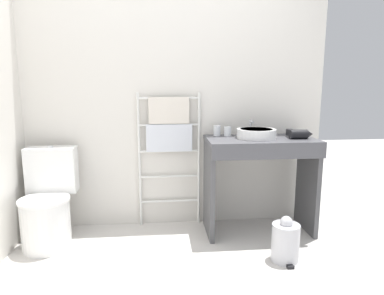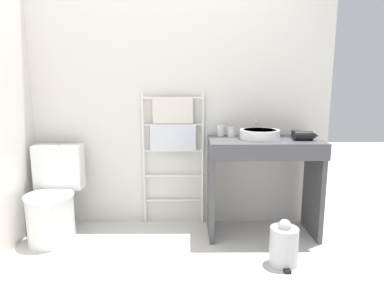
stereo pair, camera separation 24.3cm
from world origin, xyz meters
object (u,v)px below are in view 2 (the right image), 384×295
object	(u,v)px
cup_near_edge	(231,132)
trash_bin	(284,245)
toilet	(53,201)
towel_radiator	(173,134)
cup_near_wall	(221,131)
hair_dryer	(304,135)
sink_basin	(260,134)

from	to	relation	value
cup_near_edge	trash_bin	distance (m)	1.08
toilet	trash_bin	size ratio (longest dim) A/B	2.26
trash_bin	toilet	bearing A→B (deg)	165.74
toilet	trash_bin	xyz separation A→B (m)	(1.89, -0.48, -0.18)
towel_radiator	toilet	bearing A→B (deg)	-163.97
cup_near_wall	cup_near_edge	distance (m)	0.10
towel_radiator	trash_bin	size ratio (longest dim) A/B	3.53
toilet	cup_near_wall	distance (m)	1.61
hair_dryer	towel_radiator	bearing A→B (deg)	165.99
toilet	towel_radiator	size ratio (longest dim) A/B	0.64
sink_basin	cup_near_wall	bearing A→B (deg)	151.11
cup_near_wall	cup_near_edge	size ratio (longest dim) A/B	1.09
toilet	towel_radiator	distance (m)	1.21
toilet	hair_dryer	world-z (taller)	hair_dryer
cup_near_edge	trash_bin	bearing A→B (deg)	-65.02
cup_near_edge	trash_bin	world-z (taller)	cup_near_edge
sink_basin	trash_bin	world-z (taller)	sink_basin
sink_basin	cup_near_edge	bearing A→B (deg)	148.78
cup_near_wall	hair_dryer	xyz separation A→B (m)	(0.69, -0.24, -0.01)
towel_radiator	cup_near_edge	size ratio (longest dim) A/B	14.39
toilet	hair_dryer	size ratio (longest dim) A/B	3.96
towel_radiator	hair_dryer	world-z (taller)	towel_radiator
cup_near_edge	trash_bin	size ratio (longest dim) A/B	0.24
towel_radiator	trash_bin	xyz separation A→B (m)	(0.86, -0.78, -0.73)
cup_near_edge	towel_radiator	bearing A→B (deg)	171.04
toilet	cup_near_edge	world-z (taller)	cup_near_edge
toilet	trash_bin	distance (m)	1.96
sink_basin	trash_bin	xyz separation A→B (m)	(0.09, -0.56, -0.76)
towel_radiator	sink_basin	size ratio (longest dim) A/B	3.67
cup_near_edge	hair_dryer	distance (m)	0.62
sink_basin	towel_radiator	bearing A→B (deg)	163.70
cup_near_edge	hair_dryer	xyz separation A→B (m)	(0.59, -0.20, -0.00)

